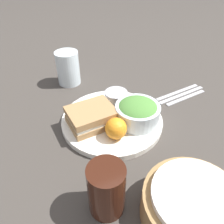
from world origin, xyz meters
name	(u,v)px	position (x,y,z in m)	size (l,w,h in m)	color
ground_plane	(112,122)	(0.00, 0.00, 0.00)	(4.00, 4.00, 0.00)	#3D3833
plate	(112,120)	(0.00, 0.00, 0.01)	(0.27, 0.27, 0.02)	white
sandwich	(92,117)	(0.06, 0.00, 0.04)	(0.12, 0.10, 0.05)	#A37A4C
salad_bowl	(137,111)	(-0.06, 0.04, 0.05)	(0.11, 0.11, 0.06)	silver
dressing_cup	(116,97)	(-0.04, -0.06, 0.03)	(0.06, 0.06, 0.04)	#B7B7BC
orange_wedge	(116,128)	(0.02, 0.07, 0.04)	(0.05, 0.05, 0.05)	orange
drink_glass	(106,190)	(0.10, 0.21, 0.05)	(0.07, 0.07, 0.11)	#38190F
bread_basket	(193,206)	(-0.03, 0.29, 0.03)	(0.17, 0.17, 0.07)	#997547
fork	(178,92)	(-0.25, -0.05, 0.00)	(0.17, 0.01, 0.01)	#B2B2B7
knife	(182,95)	(-0.25, -0.03, 0.00)	(0.18, 0.01, 0.01)	#B2B2B7
spoon	(186,97)	(-0.26, -0.01, 0.00)	(0.15, 0.01, 0.01)	#B2B2B7
water_glass	(68,68)	(0.05, -0.25, 0.05)	(0.07, 0.07, 0.11)	silver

